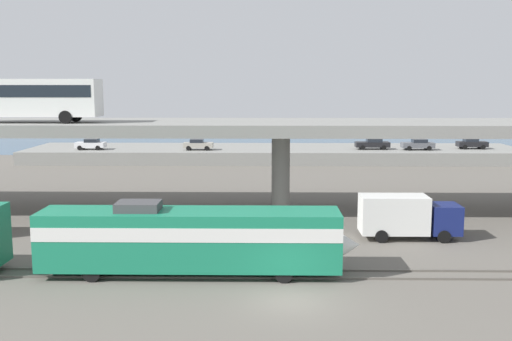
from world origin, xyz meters
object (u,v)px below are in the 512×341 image
Objects in this scene: train_locomotive at (205,237)px; parked_car_4 at (418,144)px; parked_car_0 at (198,144)px; parked_car_1 at (91,144)px; transit_bus_on_overpass at (22,96)px; service_truck_west at (406,216)px; parked_car_3 at (373,144)px; parked_car_2 at (472,143)px.

parked_car_4 is (24.28, 48.31, 0.32)m from train_locomotive.
parked_car_0 is 1.00× the size of parked_car_1.
transit_bus_on_overpass is at bearing 98.37° from parked_car_1.
parked_car_4 is (39.93, 34.30, -7.20)m from transit_bus_on_overpass.
train_locomotive is 48.15m from parked_car_0.
parked_car_1 is at bearing -81.63° from transit_bus_on_overpass.
transit_bus_on_overpass is 2.98× the size of parked_car_0.
parked_car_0 is at bearing 179.25° from parked_car_1.
train_locomotive reaches higher than service_truck_west.
parked_car_3 is at bearing -178.46° from parked_car_1.
parked_car_0 is 0.93× the size of parked_car_4.
train_locomotive is at bearing -122.82° from parked_car_2.
transit_bus_on_overpass is at bearing 45.96° from parked_car_3.
parked_car_3 is at bearing 69.62° from train_locomotive.
train_locomotive is at bearing 69.62° from parked_car_3.
parked_car_0 is 38.02m from parked_car_2.
parked_car_0 is (-18.98, 39.79, 0.87)m from service_truck_west.
transit_bus_on_overpass reaches higher than parked_car_3.
transit_bus_on_overpass is at bearing -106.20° from parked_car_0.
parked_car_4 is at bearing 74.55° from service_truck_west.
parked_car_4 is (44.93, 0.33, 0.00)m from parked_car_1.
parked_car_1 is 44.93m from parked_car_4.
parked_car_4 is (6.06, -0.72, -0.00)m from parked_car_3.
parked_car_0 and parked_car_4 have the same top height.
parked_car_1 is at bearing -178.02° from parked_car_2.
parked_car_1 is at bearing 1.54° from parked_car_3.
parked_car_2 is at bearing 65.57° from service_truck_west.
service_truck_west is 1.69× the size of parked_car_0.
parked_car_0 is at bearing 115.50° from service_truck_west.
transit_bus_on_overpass is (-15.65, 14.02, 7.52)m from train_locomotive.
train_locomotive is 59.27m from parked_car_2.
parked_car_3 is (18.22, 49.03, 0.32)m from train_locomotive.
transit_bus_on_overpass is 49.24m from parked_car_3.
service_truck_west is at bearing 31.33° from train_locomotive.
parked_car_3 is 1.07× the size of parked_car_4.
train_locomotive is at bearing -148.67° from service_truck_west.
parked_car_1 is (-5.00, 33.97, -7.20)m from transit_bus_on_overpass.
service_truck_west is 52.36m from parked_car_1.
parked_car_2 is at bearing -176.80° from parked_car_3.
service_truck_west is at bearing -114.43° from parked_car_2.
train_locomotive is 4.40× the size of parked_car_2.
parked_car_1 is (-14.81, 0.19, 0.00)m from parked_car_0.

